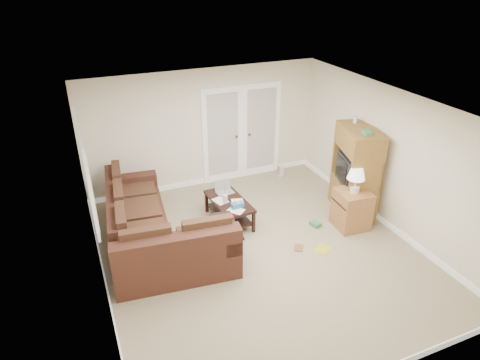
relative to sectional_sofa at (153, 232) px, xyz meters
name	(u,v)px	position (x,y,z in m)	size (l,w,h in m)	color
floor	(259,251)	(1.61, -0.73, -0.35)	(5.50, 5.50, 0.00)	tan
ceiling	(263,108)	(1.61, -0.73, 2.15)	(5.00, 5.50, 0.02)	silver
wall_left	(93,219)	(-0.89, -0.73, 0.90)	(0.02, 5.50, 2.50)	white
wall_right	(389,160)	(4.11, -0.73, 0.90)	(0.02, 5.50, 2.50)	white
wall_back	(204,129)	(1.61, 2.02, 0.90)	(5.00, 0.02, 2.50)	white
wall_front	(376,301)	(1.61, -3.48, 0.90)	(5.00, 0.02, 2.50)	white
baseboards	(259,249)	(1.61, -0.73, -0.30)	(5.00, 5.50, 0.10)	white
french_doors	(242,133)	(2.46, 1.98, 0.69)	(1.80, 0.05, 2.13)	white
window_left	(86,169)	(-0.85, 0.27, 1.20)	(0.05, 1.92, 1.42)	white
sectional_sofa	(153,232)	(0.00, 0.00, 0.00)	(2.01, 3.07, 0.89)	#49271C
coffee_table	(229,209)	(1.50, 0.35, -0.10)	(0.63, 1.15, 0.76)	black
tv_armoire	(355,171)	(3.81, -0.24, 0.51)	(0.86, 1.18, 1.83)	brown
side_cabinet	(352,206)	(3.47, -0.69, 0.08)	(0.60, 0.60, 1.18)	#A26C3B
space_heater	(281,170)	(3.28, 1.67, -0.21)	(0.11, 0.09, 0.28)	silver
floor_magazine	(323,249)	(2.62, -1.11, -0.35)	(0.28, 0.22, 0.01)	gold
floor_greenbox	(315,224)	(2.90, -0.43, -0.31)	(0.14, 0.19, 0.08)	#3B8252
floor_book	(294,247)	(2.20, -0.88, -0.34)	(0.15, 0.20, 0.02)	brown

